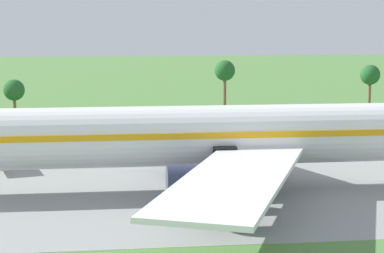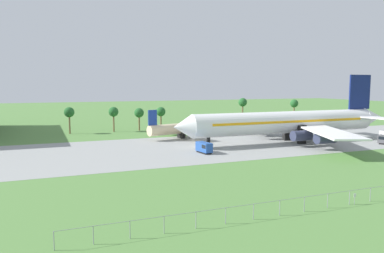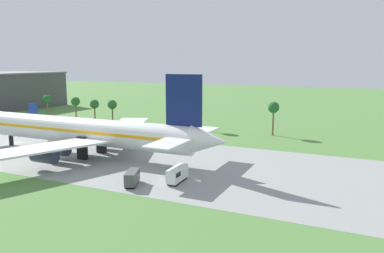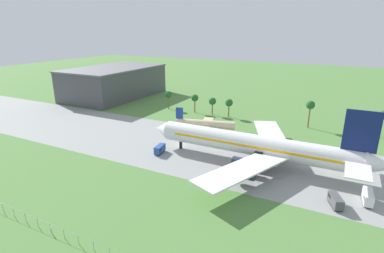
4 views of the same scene
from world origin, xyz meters
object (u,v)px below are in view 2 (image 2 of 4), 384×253
at_px(regional_aircraft, 181,128).
at_px(no_stopping_sign, 355,198).
at_px(fuel_truck, 204,147).
at_px(jet_airliner, 291,122).

height_order(regional_aircraft, no_stopping_sign, regional_aircraft).
xyz_separation_m(regional_aircraft, no_stopping_sign, (-0.62, -73.23, -2.12)).
distance_m(fuel_truck, no_stopping_sign, 45.70).
relative_size(jet_airliner, fuel_truck, 13.57).
relative_size(fuel_truck, no_stopping_sign, 3.25).
xyz_separation_m(jet_airliner, no_stopping_sign, (-28.22, -52.56, -4.99)).
distance_m(jet_airliner, no_stopping_sign, 59.86).
height_order(fuel_truck, no_stopping_sign, fuel_truck).
bearing_deg(regional_aircraft, no_stopping_sign, -90.48).
xyz_separation_m(regional_aircraft, fuel_truck, (-4.02, -27.65, -1.69)).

